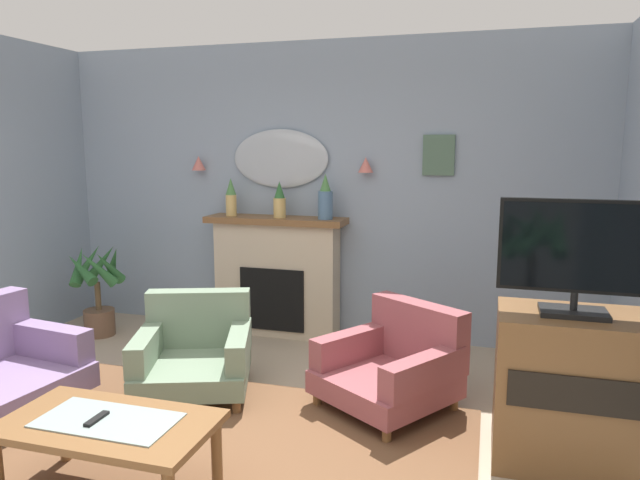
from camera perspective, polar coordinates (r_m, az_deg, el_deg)
wall_back at (r=5.64m, az=-0.08°, el=4.84°), size 6.24×0.10×2.80m
patterned_rug at (r=3.69m, az=-12.54°, el=-20.78°), size 3.20×2.40×0.01m
fireplace at (r=5.67m, az=-4.28°, el=-3.65°), size 1.36×0.36×1.16m
mantel_vase_right at (r=5.70m, az=-8.72°, el=4.15°), size 0.10×0.10×0.36m
mantel_vase_left at (r=5.51m, az=-3.99°, el=3.85°), size 0.12×0.12×0.35m
mantel_vase_centre at (r=5.37m, az=0.53°, el=3.98°), size 0.14×0.14×0.42m
wall_mirror at (r=5.66m, az=-3.91°, el=7.97°), size 0.96×0.06×0.56m
wall_sconce_left at (r=5.97m, az=-11.81°, el=7.38°), size 0.14×0.14×0.14m
wall_sconce_right at (r=5.38m, az=4.51°, el=7.36°), size 0.14×0.14×0.14m
framed_picture at (r=5.34m, az=11.56°, el=8.15°), size 0.28×0.03×0.36m
coffee_table at (r=3.33m, az=-20.05°, el=-17.18°), size 1.10×0.60×0.45m
tv_remote at (r=3.32m, az=-21.05°, el=-16.09°), size 0.04×0.16×0.02m
armchair_beside_couch at (r=4.25m, az=7.34°, el=-11.94°), size 1.12×1.13×0.71m
armchair_by_coffee_table at (r=4.57m, az=-12.14°, el=-10.55°), size 1.03×1.04×0.71m
tv_cabinet at (r=3.74m, az=23.07°, el=-13.30°), size 0.80×0.57×0.90m
tv_flatscreen at (r=3.50m, az=23.93°, el=-1.28°), size 0.84×0.24×0.65m
potted_plant_corner_palm at (r=6.04m, az=-21.01°, el=-4.41°), size 0.55×0.55×0.89m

